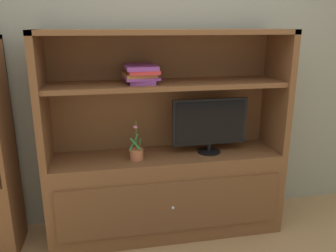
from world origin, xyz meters
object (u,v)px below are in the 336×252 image
at_px(media_console, 167,173).
at_px(magazine_stack, 141,73).
at_px(potted_plant, 137,153).
at_px(tv_monitor, 210,124).

bearing_deg(media_console, magazine_stack, -178.76).
distance_m(potted_plant, magazine_stack, 0.61).
xyz_separation_m(tv_monitor, potted_plant, (-0.59, -0.05, -0.19)).
relative_size(tv_monitor, potted_plant, 1.98).
bearing_deg(tv_monitor, magazine_stack, 177.69).
bearing_deg(potted_plant, media_console, 16.10).
distance_m(media_console, tv_monitor, 0.53).
height_order(media_console, magazine_stack, media_console).
bearing_deg(tv_monitor, potted_plant, -175.59).
relative_size(media_console, tv_monitor, 3.09).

